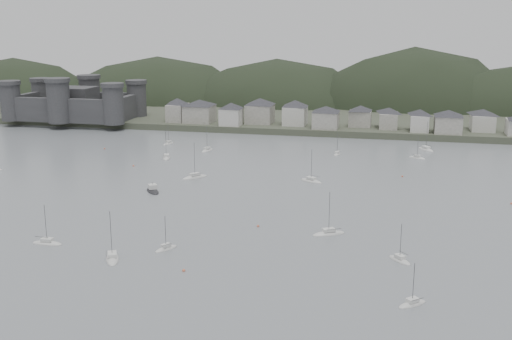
# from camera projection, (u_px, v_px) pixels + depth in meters

# --- Properties ---
(ground) EXTENTS (900.00, 900.00, 0.00)m
(ground) POSITION_uv_depth(u_px,v_px,m) (173.00, 282.00, 125.27)
(ground) COLOR slate
(ground) RESTS_ON ground
(far_shore_land) EXTENTS (900.00, 250.00, 3.00)m
(far_shore_land) POSITION_uv_depth(u_px,v_px,m) (332.00, 101.00, 404.58)
(far_shore_land) COLOR #383D2D
(far_shore_land) RESTS_ON ground
(forested_ridge) EXTENTS (851.55, 103.94, 102.57)m
(forested_ridge) POSITION_uv_depth(u_px,v_px,m) (334.00, 127.00, 382.22)
(forested_ridge) COLOR black
(forested_ridge) RESTS_ON ground
(castle) EXTENTS (66.00, 43.00, 20.00)m
(castle) POSITION_uv_depth(u_px,v_px,m) (75.00, 103.00, 319.39)
(castle) COLOR #343436
(castle) RESTS_ON far_shore_land
(waterfront_town) EXTENTS (451.48, 28.46, 12.92)m
(waterfront_town) POSITION_uv_depth(u_px,v_px,m) (415.00, 117.00, 286.02)
(waterfront_town) COLOR gray
(waterfront_town) RESTS_ON far_shore_land
(sailboat_lead) EXTENTS (4.09, 8.71, 11.45)m
(sailboat_lead) POSITION_uv_depth(u_px,v_px,m) (207.00, 150.00, 253.86)
(sailboat_lead) COLOR silver
(sailboat_lead) RESTS_ON ground
(moored_fleet) EXTENTS (257.74, 179.65, 13.60)m
(moored_fleet) POSITION_uv_depth(u_px,v_px,m) (242.00, 198.00, 184.76)
(moored_fleet) COLOR silver
(moored_fleet) RESTS_ON ground
(motor_launch_far) EXTENTS (7.63, 8.76, 4.04)m
(motor_launch_far) POSITION_uv_depth(u_px,v_px,m) (153.00, 191.00, 192.51)
(motor_launch_far) COLOR black
(motor_launch_far) RESTS_ON ground
(mooring_buoys) EXTENTS (161.63, 142.80, 0.70)m
(mooring_buoys) POSITION_uv_depth(u_px,v_px,m) (220.00, 205.00, 178.21)
(mooring_buoys) COLOR #CF6545
(mooring_buoys) RESTS_ON ground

